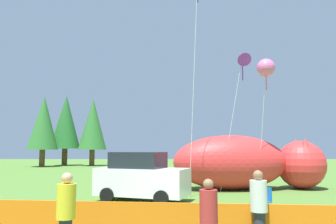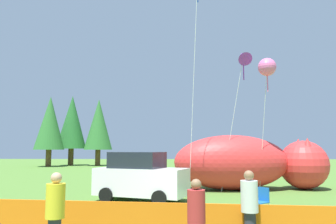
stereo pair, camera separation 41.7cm
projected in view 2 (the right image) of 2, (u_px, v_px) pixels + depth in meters
The scene contains 13 objects.
ground_plane at pixel (178, 219), 10.45m from camera, with size 120.00×120.00×0.00m, color #4C752D.
parked_car at pixel (140, 177), 14.09m from camera, with size 4.24×2.90×2.10m.
folding_chair at pixel (260, 199), 11.35m from camera, with size 0.76×0.76×0.90m.
inflatable_cat at pixel (248, 164), 18.07m from camera, with size 8.74×3.63×2.99m.
safety_fence at pixel (138, 223), 7.74m from camera, with size 10.00×1.01×1.08m.
spectator_in_green_shirt at pixel (250, 206), 7.32m from camera, with size 0.38×0.38×1.76m.
spectator_in_black_shirt at pixel (196, 217), 6.43m from camera, with size 0.36×0.36×1.65m.
spectator_in_yellow_shirt at pixel (55, 212), 6.67m from camera, with size 0.38×0.38×1.76m.
kite_pink_octopus at pixel (267, 67), 17.09m from camera, with size 0.94×1.11×6.96m.
kite_purple_delta at pixel (243, 57), 17.68m from camera, with size 1.72×1.25×7.78m.
horizon_tree_east at pixel (99, 125), 43.63m from camera, with size 3.70×3.70×8.84m.
horizon_tree_west at pixel (72, 122), 44.45m from camera, with size 3.95×3.95×9.44m.
horizon_tree_mid at pixel (50, 123), 41.50m from camera, with size 3.72×3.72×8.88m.
Camera 2 is at (0.02, -10.77, 2.25)m, focal length 35.00 mm.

